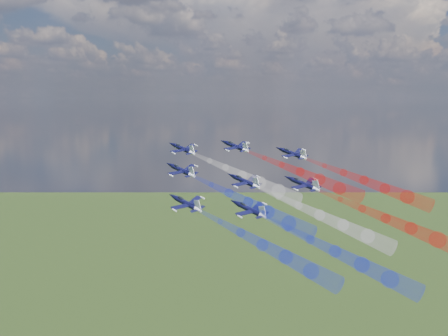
% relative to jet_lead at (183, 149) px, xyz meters
% --- Properties ---
extents(jet_lead, '(14.41, 13.04, 7.32)m').
position_rel_jet_lead_xyz_m(jet_lead, '(0.00, 0.00, 0.00)').
color(jet_lead, black).
extents(trail_lead, '(35.13, 17.46, 12.91)m').
position_rel_jet_lead_xyz_m(trail_lead, '(21.09, -8.32, -5.45)').
color(trail_lead, white).
extents(jet_inner_left, '(14.41, 13.04, 7.32)m').
position_rel_jet_lead_xyz_m(jet_inner_left, '(6.18, -13.99, -4.15)').
color(jet_inner_left, black).
extents(trail_inner_left, '(35.13, 17.46, 12.91)m').
position_rel_jet_lead_xyz_m(trail_inner_left, '(27.27, -22.31, -9.60)').
color(trail_inner_left, '#1A2BDD').
extents(jet_inner_right, '(14.41, 13.04, 7.32)m').
position_rel_jet_lead_xyz_m(jet_inner_right, '(14.18, 5.87, 0.69)').
color(jet_inner_right, black).
extents(trail_inner_right, '(35.13, 17.46, 12.91)m').
position_rel_jet_lead_xyz_m(trail_inner_right, '(35.27, -2.45, -4.76)').
color(trail_inner_right, red).
extents(jet_outer_left, '(14.41, 13.04, 7.32)m').
position_rel_jet_lead_xyz_m(jet_outer_left, '(13.98, -28.07, -9.69)').
color(jet_outer_left, black).
extents(trail_outer_left, '(35.13, 17.46, 12.91)m').
position_rel_jet_lead_xyz_m(trail_outer_left, '(35.07, -36.39, -15.15)').
color(trail_outer_left, '#1A2BDD').
extents(jet_center_third, '(14.41, 13.04, 7.32)m').
position_rel_jet_lead_xyz_m(jet_center_third, '(22.58, -10.74, -6.63)').
color(jet_center_third, black).
extents(trail_center_third, '(35.13, 17.46, 12.91)m').
position_rel_jet_lead_xyz_m(trail_center_third, '(43.66, -19.06, -12.08)').
color(trail_center_third, white).
extents(jet_outer_right, '(14.41, 13.04, 7.32)m').
position_rel_jet_lead_xyz_m(jet_outer_right, '(30.13, 10.19, -1.25)').
color(jet_outer_right, black).
extents(trail_outer_right, '(35.13, 17.46, 12.91)m').
position_rel_jet_lead_xyz_m(trail_outer_right, '(51.22, 1.88, -6.71)').
color(trail_outer_right, red).
extents(jet_rear_left, '(14.41, 13.04, 7.32)m').
position_rel_jet_lead_xyz_m(jet_rear_left, '(28.06, -23.59, -10.97)').
color(jet_rear_left, black).
extents(trail_rear_left, '(35.13, 17.46, 12.91)m').
position_rel_jet_lead_xyz_m(trail_rear_left, '(49.14, -31.91, -16.42)').
color(trail_rear_left, '#1A2BDD').
extents(jet_rear_right, '(14.41, 13.04, 7.32)m').
position_rel_jet_lead_xyz_m(jet_rear_right, '(36.80, -5.75, -7.27)').
color(jet_rear_right, black).
extents(trail_rear_right, '(35.13, 17.46, 12.91)m').
position_rel_jet_lead_xyz_m(trail_rear_right, '(57.89, -14.06, -12.73)').
color(trail_rear_right, red).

